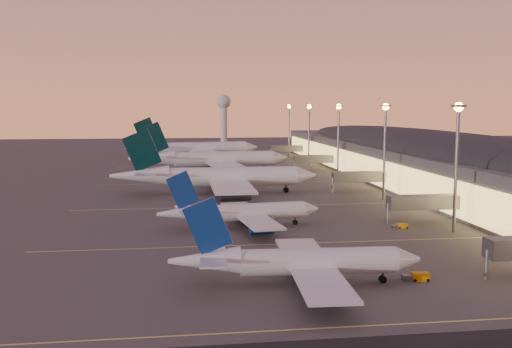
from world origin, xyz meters
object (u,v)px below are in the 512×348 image
object	(u,v)px
airliner_wide_mid	(211,159)
baggage_tug_a	(417,277)
airliner_narrow_south	(297,262)
airliner_wide_near	(216,177)
baggage_tug_c	(400,226)
airliner_narrow_north	(241,213)
radar_tower	(224,111)
airliner_wide_far	(194,149)

from	to	relation	value
airliner_wide_mid	baggage_tug_a	xyz separation A→B (m)	(22.35, -139.45, -4.50)
airliner_narrow_south	airliner_wide_near	xyz separation A→B (m)	(-6.00, 85.63, 1.57)
airliner_wide_mid	baggage_tug_c	size ratio (longest dim) A/B	18.75
airliner_narrow_north	airliner_wide_mid	bearing A→B (deg)	82.91
airliner_narrow_south	baggage_tug_a	size ratio (longest dim) A/B	8.94
airliner_wide_near	baggage_tug_a	bearing A→B (deg)	-74.51
radar_tower	airliner_wide_near	bearing A→B (deg)	-95.09
airliner_narrow_north	airliner_wide_far	bearing A→B (deg)	84.64
airliner_narrow_north	baggage_tug_a	size ratio (longest dim) A/B	8.60
airliner_wide_mid	baggage_tug_c	distance (m)	110.34
airliner_wide_near	airliner_narrow_south	bearing A→B (deg)	-85.99
airliner_wide_near	radar_tower	size ratio (longest dim) A/B	1.82
airliner_narrow_north	radar_tower	world-z (taller)	radar_tower
airliner_wide_near	baggage_tug_c	size ratio (longest dim) A/B	18.18
airliner_wide_far	airliner_wide_near	bearing A→B (deg)	-96.59
radar_tower	baggage_tug_a	size ratio (longest dim) A/B	8.09
airliner_wide_near	radar_tower	bearing A→B (deg)	84.91
radar_tower	baggage_tug_c	world-z (taller)	radar_tower
baggage_tug_c	airliner_wide_mid	bearing A→B (deg)	105.81
airliner_narrow_south	baggage_tug_c	world-z (taller)	airliner_narrow_south
airliner_wide_near	baggage_tug_a	distance (m)	89.11
airliner_narrow_north	airliner_wide_mid	distance (m)	100.29
airliner_wide_mid	airliner_wide_near	bearing A→B (deg)	-96.79
airliner_narrow_south	airliner_wide_far	world-z (taller)	airliner_wide_far
radar_tower	airliner_wide_mid	bearing A→B (deg)	-96.37
airliner_narrow_north	radar_tower	distance (m)	251.29
airliner_narrow_north	radar_tower	bearing A→B (deg)	78.81
airliner_wide_mid	radar_tower	distance (m)	151.69
airliner_narrow_north	baggage_tug_a	distance (m)	44.80
airliner_narrow_south	airliner_wide_far	size ratio (longest dim) A/B	0.57
airliner_wide_near	airliner_wide_mid	xyz separation A→B (m)	(1.41, 53.68, 0.13)
airliner_narrow_south	radar_tower	world-z (taller)	radar_tower
airliner_wide_near	airliner_wide_mid	distance (m)	53.70
airliner_narrow_south	airliner_narrow_north	xyz separation A→B (m)	(-3.79, 39.05, -0.13)
airliner_wide_near	airliner_wide_far	distance (m)	107.90
airliner_narrow_south	baggage_tug_c	size ratio (longest dim) A/B	11.05
airliner_wide_near	airliner_narrow_north	bearing A→B (deg)	-87.27
airliner_narrow_north	radar_tower	xyz separation A→B (m)	(15.91, 250.09, 18.68)
airliner_narrow_south	airliner_wide_mid	distance (m)	139.40
baggage_tug_a	airliner_wide_near	bearing A→B (deg)	113.25
airliner_narrow_north	airliner_wide_near	size ratio (longest dim) A/B	0.58
airliner_narrow_south	airliner_narrow_north	world-z (taller)	airliner_narrow_south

